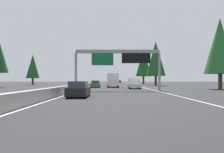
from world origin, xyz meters
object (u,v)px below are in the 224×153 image
at_px(box_truck_mid_left, 113,80).
at_px(conifer_left_mid, 33,66).
at_px(sedan_far_right, 79,90).
at_px(conifer_right_mid, 156,59).
at_px(sedan_distant_a, 96,84).
at_px(sign_gantry_overhead, 119,58).
at_px(conifer_right_near, 220,46).
at_px(conifer_right_far, 143,63).
at_px(pickup_distant_b, 134,84).
at_px(sedan_mid_right, 119,82).

height_order(box_truck_mid_left, conifer_left_mid, conifer_left_mid).
relative_size(sedan_far_right, conifer_right_mid, 0.35).
bearing_deg(sedan_distant_a, sedan_far_right, -179.27).
xyz_separation_m(sign_gantry_overhead, conifer_left_mid, (41.67, 26.46, 1.09)).
xyz_separation_m(conifer_right_near, conifer_right_far, (54.24, 5.93, 1.11)).
distance_m(pickup_distant_b, sedan_distant_a, 9.65).
distance_m(sedan_mid_right, sedan_distant_a, 79.43).
relative_size(sedan_far_right, sedan_distant_a, 1.00).
relative_size(sign_gantry_overhead, conifer_right_near, 1.06).
xyz_separation_m(sedan_far_right, conifer_right_near, (18.08, -21.16, 6.61)).
bearing_deg(conifer_left_mid, conifer_right_mid, -104.47).
relative_size(sedan_distant_a, conifer_right_near, 0.37).
height_order(sedan_far_right, conifer_right_near, conifer_right_near).
bearing_deg(conifer_right_far, conifer_right_near, -173.76).
bearing_deg(sedan_distant_a, conifer_right_far, -19.29).
relative_size(conifer_right_mid, conifer_left_mid, 1.28).
xyz_separation_m(sedan_far_right, sedan_distant_a, (27.80, 0.36, 0.00)).
bearing_deg(conifer_right_mid, sedan_mid_right, 7.73).
bearing_deg(conifer_left_mid, sedan_distant_a, -140.84).
distance_m(sign_gantry_overhead, conifer_right_near, 17.95).
bearing_deg(box_truck_mid_left, sign_gantry_overhead, -177.30).
distance_m(pickup_distant_b, conifer_right_far, 51.89).
xyz_separation_m(conifer_right_mid, conifer_right_far, (27.15, -0.01, 0.85)).
distance_m(sedan_far_right, box_truck_mid_left, 30.97).
xyz_separation_m(sedan_mid_right, conifer_right_near, (-88.83, -14.32, 6.61)).
distance_m(box_truck_mid_left, conifer_right_near, 22.70).
distance_m(sedan_far_right, sedan_distant_a, 27.80).
distance_m(conifer_right_mid, conifer_left_mid, 38.88).
relative_size(sedan_mid_right, conifer_right_near, 0.37).
bearing_deg(sedan_distant_a, conifer_right_mid, -41.88).
relative_size(sedan_distant_a, conifer_left_mid, 0.45).
height_order(conifer_right_mid, conifer_right_far, conifer_right_far).
height_order(sedan_far_right, box_truck_mid_left, box_truck_mid_left).
bearing_deg(box_truck_mid_left, sedan_mid_right, -2.71).
distance_m(sedan_far_right, conifer_right_far, 74.30).
distance_m(pickup_distant_b, conifer_right_near, 15.88).
bearing_deg(conifer_right_near, conifer_right_mid, 12.38).
bearing_deg(sedan_far_right, conifer_right_near, -49.49).
height_order(sedan_far_right, sedan_mid_right, same).
bearing_deg(sign_gantry_overhead, conifer_left_mid, 32.41).
bearing_deg(conifer_right_mid, sedan_far_right, 161.39).
relative_size(sedan_far_right, conifer_right_near, 0.37).
xyz_separation_m(sedan_far_right, conifer_right_mid, (45.16, -15.21, 6.86)).
distance_m(sign_gantry_overhead, conifer_left_mid, 49.38).
relative_size(box_truck_mid_left, sedan_mid_right, 1.93).
xyz_separation_m(sedan_mid_right, conifer_right_far, (-34.60, -8.39, 7.72)).
distance_m(sign_gantry_overhead, sedan_distant_a, 15.81).
bearing_deg(conifer_right_mid, conifer_right_far, -0.02).
relative_size(sedan_far_right, conifer_left_mid, 0.45).
relative_size(pickup_distant_b, sedan_distant_a, 1.27).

